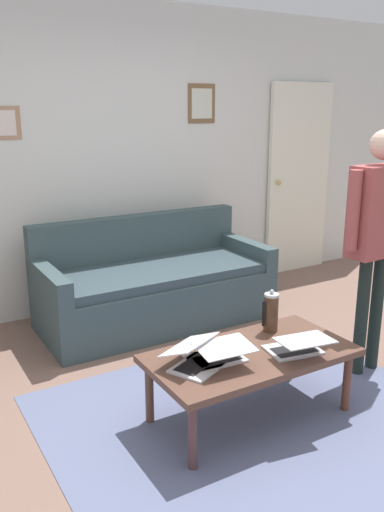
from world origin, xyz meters
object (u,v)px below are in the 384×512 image
object	(u,v)px
interior_door	(298,180)
person_standing	(378,222)
laptop_right	(196,358)
laptop_center	(297,346)
couch	(154,287)
french_press	(271,312)
coffee_table	(251,359)
laptop_left	(219,354)

from	to	relation	value
interior_door	person_standing	size ratio (longest dim) A/B	1.23
laptop_right	person_standing	world-z (taller)	person_standing
laptop_center	laptop_right	xyz separation A→B (m)	(0.58, -0.18, -0.00)
interior_door	couch	bearing A→B (deg)	15.16
french_press	laptop_center	bearing A→B (deg)	77.57
coffee_table	laptop_left	size ratio (longest dim) A/B	3.48
couch	laptop_left	distance (m)	1.71
coffee_table	laptop_center	distance (m)	0.28
interior_door	coffee_table	bearing A→B (deg)	44.23
french_press	laptop_left	bearing A→B (deg)	20.33
laptop_center	interior_door	bearing A→B (deg)	-131.03
laptop_left	person_standing	distance (m)	1.42
couch	person_standing	world-z (taller)	person_standing
laptop_left	french_press	bearing A→B (deg)	-159.67
laptop_right	person_standing	distance (m)	1.54
laptop_left	person_standing	size ratio (longest dim) A/B	0.21
interior_door	french_press	distance (m)	2.86
french_press	coffee_table	bearing A→B (deg)	32.70
interior_door	laptop_center	world-z (taller)	interior_door
coffee_table	laptop_left	distance (m)	0.25
interior_door	coffee_table	xyz separation A→B (m)	(2.26, 2.20, -0.65)
laptop_center	french_press	size ratio (longest dim) A/B	1.36
laptop_left	interior_door	bearing A→B (deg)	-138.47
french_press	person_standing	xyz separation A→B (m)	(-0.76, 0.12, 0.52)
person_standing	couch	bearing A→B (deg)	-61.29
laptop_center	french_press	world-z (taller)	french_press
coffee_table	french_press	world-z (taller)	french_press
laptop_right	couch	bearing A→B (deg)	-108.73
laptop_left	french_press	world-z (taller)	french_press
interior_door	couch	world-z (taller)	interior_door
laptop_center	french_press	xyz separation A→B (m)	(-0.07, -0.34, 0.08)
couch	french_press	distance (m)	1.48
interior_door	person_standing	xyz separation A→B (m)	(1.21, 2.14, 0.04)
laptop_left	laptop_center	xyz separation A→B (m)	(-0.45, 0.14, -0.00)
interior_door	french_press	size ratio (longest dim) A/B	7.34
laptop_center	laptop_right	size ratio (longest dim) A/B	0.90
french_press	couch	bearing A→B (deg)	-86.00
coffee_table	laptop_left	world-z (taller)	laptop_left
laptop_right	french_press	distance (m)	0.67
laptop_right	laptop_left	bearing A→B (deg)	165.47
couch	person_standing	size ratio (longest dim) A/B	1.17
laptop_left	french_press	xyz separation A→B (m)	(-0.52, -0.19, 0.08)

